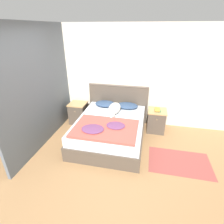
{
  "coord_description": "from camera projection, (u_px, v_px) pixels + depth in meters",
  "views": [
    {
      "loc": [
        0.75,
        -2.33,
        2.44
      ],
      "look_at": [
        -0.03,
        1.27,
        0.64
      ],
      "focal_mm": 28.0,
      "sensor_mm": 36.0,
      "label": 1
    }
  ],
  "objects": [
    {
      "name": "ground_plane",
      "position": [
        99.0,
        172.0,
        3.26
      ],
      "size": [
        16.0,
        16.0,
        0.0
      ],
      "primitive_type": "plane",
      "color": "#997047"
    },
    {
      "name": "wall_back",
      "position": [
        120.0,
        76.0,
        4.57
      ],
      "size": [
        9.0,
        0.06,
        2.55
      ],
      "color": "beige",
      "rests_on": "ground_plane"
    },
    {
      "name": "wall_side_left",
      "position": [
        45.0,
        85.0,
        3.91
      ],
      "size": [
        0.06,
        3.1,
        2.55
      ],
      "color": "slate",
      "rests_on": "ground_plane"
    },
    {
      "name": "bed",
      "position": [
        110.0,
        130.0,
        4.1
      ],
      "size": [
        1.53,
        1.91,
        0.54
      ],
      "color": "#4C4238",
      "rests_on": "ground_plane"
    },
    {
      "name": "headboard",
      "position": [
        118.0,
        103.0,
        4.83
      ],
      "size": [
        1.61,
        0.06,
        1.06
      ],
      "color": "#4C4238",
      "rests_on": "ground_plane"
    },
    {
      "name": "nightstand_left",
      "position": [
        78.0,
        113.0,
        4.86
      ],
      "size": [
        0.46,
        0.45,
        0.58
      ],
      "color": "#4C4238",
      "rests_on": "ground_plane"
    },
    {
      "name": "nightstand_right",
      "position": [
        156.0,
        121.0,
        4.45
      ],
      "size": [
        0.46,
        0.45,
        0.58
      ],
      "color": "#4C4238",
      "rests_on": "ground_plane"
    },
    {
      "name": "pillow_left",
      "position": [
        105.0,
        104.0,
        4.63
      ],
      "size": [
        0.55,
        0.38,
        0.13
      ],
      "color": "navy",
      "rests_on": "bed"
    },
    {
      "name": "pillow_right",
      "position": [
        127.0,
        106.0,
        4.52
      ],
      "size": [
        0.55,
        0.38,
        0.13
      ],
      "color": "navy",
      "rests_on": "bed"
    },
    {
      "name": "quilt",
      "position": [
        105.0,
        128.0,
        3.57
      ],
      "size": [
        1.3,
        0.93,
        0.09
      ],
      "color": "#BC4C42",
      "rests_on": "bed"
    },
    {
      "name": "dog",
      "position": [
        114.0,
        109.0,
        4.26
      ],
      "size": [
        0.29,
        0.77,
        0.21
      ],
      "color": "silver",
      "rests_on": "bed"
    },
    {
      "name": "book_stack",
      "position": [
        157.0,
        110.0,
        4.31
      ],
      "size": [
        0.15,
        0.23,
        0.05
      ],
      "color": "#337547",
      "rests_on": "nightstand_right"
    },
    {
      "name": "rug",
      "position": [
        179.0,
        162.0,
        3.5
      ],
      "size": [
        1.2,
        0.78,
        0.0
      ],
      "color": "#93423D",
      "rests_on": "ground_plane"
    }
  ]
}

